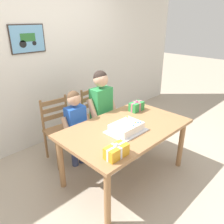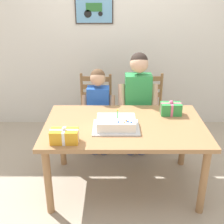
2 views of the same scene
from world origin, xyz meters
name	(u,v)px [view 2 (image 2 of 2)]	position (x,y,z in m)	size (l,w,h in m)	color
ground_plane	(124,185)	(0.00, 0.00, 0.00)	(20.00, 20.00, 0.00)	tan
back_wall	(121,37)	(0.00, 1.60, 1.30)	(6.40, 0.11, 2.60)	silver
dining_table	(125,132)	(0.00, 0.00, 0.64)	(1.57, 0.97, 0.73)	#9E7047
birthday_cake	(116,123)	(-0.09, -0.08, 0.77)	(0.44, 0.34, 0.19)	silver
gift_box_red_large	(171,109)	(0.49, 0.24, 0.79)	(0.22, 0.13, 0.16)	#2D8E42
gift_box_beside_cake	(65,136)	(-0.53, -0.36, 0.79)	(0.24, 0.13, 0.15)	gold
chair_left	(95,111)	(-0.35, 0.93, 0.47)	(0.46, 0.46, 0.92)	#996B42
chair_right	(149,111)	(0.35, 0.93, 0.47)	(0.46, 0.46, 0.92)	#996B42
child_older	(138,96)	(0.18, 0.64, 0.79)	(0.47, 0.26, 1.29)	#38426B
child_younger	(99,105)	(-0.29, 0.64, 0.67)	(0.40, 0.23, 1.10)	#38426B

